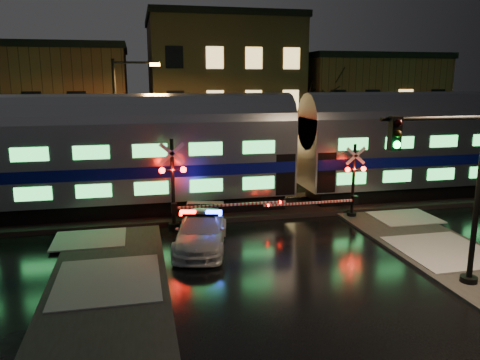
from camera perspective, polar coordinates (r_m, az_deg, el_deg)
name	(u,v)px	position (r m, az deg, el deg)	size (l,w,h in m)	color
ground	(267,241)	(20.43, 3.36, -7.42)	(120.00, 120.00, 0.00)	black
ballast	(242,208)	(25.01, 0.26, -3.40)	(90.00, 4.20, 0.24)	black
sidewalk_left	(102,327)	(14.28, -16.44, -16.77)	(4.00, 20.00, 0.12)	#2D2D2D
building_left	(38,109)	(41.29, -23.40, 7.97)	(14.00, 10.00, 9.00)	#51301F
building_mid	(221,92)	(41.65, -2.38, 10.71)	(12.00, 11.00, 11.50)	brown
building_right	(359,107)	(45.37, 14.33, 8.57)	(12.00, 10.00, 8.50)	#51301F
train	(297,145)	(25.15, 6.96, 4.20)	(51.00, 3.12, 5.92)	black
police_car	(201,231)	(19.45, -4.76, -6.23)	(3.03, 5.21, 1.58)	silver
crossing_signal_right	(347,189)	(23.68, 12.92, -1.06)	(5.29, 0.63, 3.75)	black
crossing_signal_left	(181,193)	(21.50, -7.20, -1.60)	(5.99, 0.67, 4.24)	black
traffic_light	(453,195)	(16.47, 24.56, -1.62)	(3.94, 0.71, 6.09)	black
streetlight	(121,120)	(27.60, -14.30, 7.12)	(2.66, 0.28, 7.95)	black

